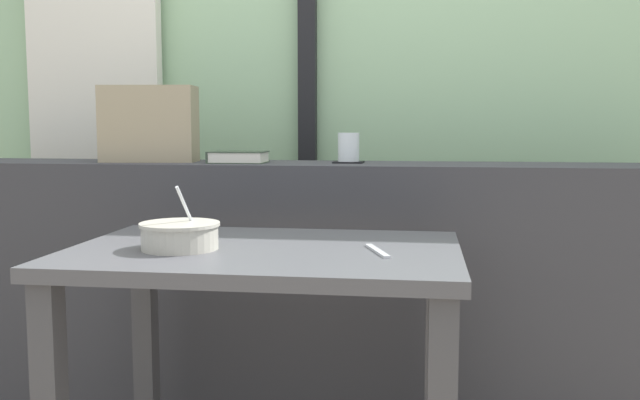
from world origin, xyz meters
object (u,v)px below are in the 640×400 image
at_px(soup_bowl, 180,236).
at_px(breakfast_table, 265,296).
at_px(juice_glass, 349,148).
at_px(closed_book, 238,157).
at_px(throw_pillow, 149,124).
at_px(coaster_square, 349,162).
at_px(fork_utensil, 377,251).

bearing_deg(soup_bowl, breakfast_table, 15.45).
relative_size(breakfast_table, juice_glass, 9.98).
bearing_deg(closed_book, soup_bowl, -87.47).
xyz_separation_m(throw_pillow, soup_bowl, (0.35, -0.70, -0.27)).
relative_size(coaster_square, throw_pillow, 0.31).
relative_size(throw_pillow, soup_bowl, 1.64).
relative_size(coaster_square, soup_bowl, 0.51).
relative_size(breakfast_table, closed_book, 5.10).
bearing_deg(coaster_square, closed_book, -172.60).
bearing_deg(fork_utensil, juice_glass, 82.52).
bearing_deg(closed_book, juice_glass, 7.40).
distance_m(closed_book, soup_bowl, 0.69).
relative_size(closed_book, soup_bowl, 0.96).
bearing_deg(throw_pillow, closed_book, -5.14).
xyz_separation_m(breakfast_table, juice_glass, (0.14, 0.66, 0.35)).
xyz_separation_m(coaster_square, closed_book, (-0.37, -0.05, 0.02)).
bearing_deg(soup_bowl, coaster_square, 64.72).
distance_m(breakfast_table, throw_pillow, 0.95).
relative_size(juice_glass, throw_pillow, 0.30).
xyz_separation_m(closed_book, throw_pillow, (-0.32, 0.03, 0.11)).
relative_size(coaster_square, juice_glass, 1.04).
bearing_deg(coaster_square, breakfast_table, -101.94).
height_order(closed_book, soup_bowl, closed_book).
bearing_deg(breakfast_table, coaster_square, 78.06).
bearing_deg(closed_book, coaster_square, 7.40).
bearing_deg(breakfast_table, juice_glass, 78.06).
distance_m(juice_glass, soup_bowl, 0.82).
relative_size(breakfast_table, coaster_square, 9.61).
distance_m(coaster_square, juice_glass, 0.05).
height_order(coaster_square, juice_glass, juice_glass).
bearing_deg(throw_pillow, juice_glass, 1.59).
bearing_deg(fork_utensil, breakfast_table, 155.72).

